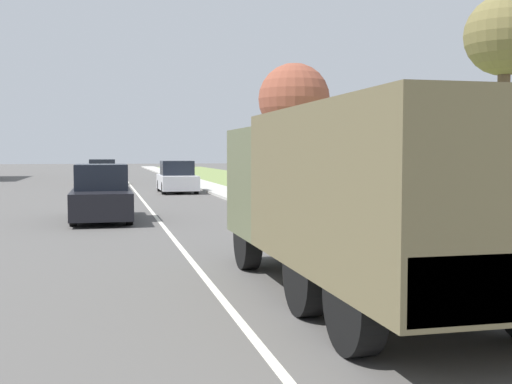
{
  "coord_description": "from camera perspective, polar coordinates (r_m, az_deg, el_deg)",
  "views": [
    {
      "loc": [
        -1.62,
        5.08,
        2.1
      ],
      "look_at": [
        0.77,
        15.19,
        1.46
      ],
      "focal_mm": 45.0,
      "sensor_mm": 36.0,
      "label": 1
    }
  ],
  "objects": [
    {
      "name": "car_nearest_ahead",
      "position": [
        20.53,
        -13.57,
        -0.29
      ],
      "size": [
        1.78,
        4.75,
        1.74
      ],
      "color": "black",
      "rests_on": "ground"
    },
    {
      "name": "grass_strip_right",
      "position": [
        36.53,
        3.45,
        0.23
      ],
      "size": [
        7.0,
        120.0,
        0.02
      ],
      "color": "olive",
      "rests_on": "ground"
    },
    {
      "name": "car_third_ahead",
      "position": [
        43.95,
        -13.51,
        1.64
      ],
      "size": [
        1.88,
        4.7,
        1.66
      ],
      "color": "tan",
      "rests_on": "ground"
    },
    {
      "name": "tree_far_right",
      "position": [
        31.03,
        3.41,
        8.19
      ],
      "size": [
        3.42,
        3.42,
        6.36
      ],
      "color": "brown",
      "rests_on": "grass_strip_right"
    },
    {
      "name": "ground_plane",
      "position": [
        35.02,
        -10.64,
        0.01
      ],
      "size": [
        180.0,
        180.0,
        0.0
      ],
      "primitive_type": "plane",
      "color": "#565451"
    },
    {
      "name": "sidewalk_right",
      "position": [
        35.51,
        -3.37,
        0.21
      ],
      "size": [
        1.8,
        120.0,
        0.12
      ],
      "color": "beige",
      "rests_on": "ground"
    },
    {
      "name": "lane_centre_stripe",
      "position": [
        35.02,
        -10.64,
        0.02
      ],
      "size": [
        0.12,
        120.0,
        0.0
      ],
      "color": "silver",
      "rests_on": "ground"
    },
    {
      "name": "tree_mid_right",
      "position": [
        21.73,
        21.25,
        12.5
      ],
      "size": [
        2.48,
        2.48,
        6.95
      ],
      "color": "brown",
      "rests_on": "grass_strip_right"
    },
    {
      "name": "military_truck",
      "position": [
        9.23,
        9.35,
        0.09
      ],
      "size": [
        2.41,
        7.62,
        2.69
      ],
      "color": "#606647",
      "rests_on": "ground"
    },
    {
      "name": "car_second_ahead",
      "position": [
        33.97,
        -7.02,
        1.2
      ],
      "size": [
        1.85,
        4.03,
        1.68
      ],
      "color": "silver",
      "rests_on": "ground"
    }
  ]
}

